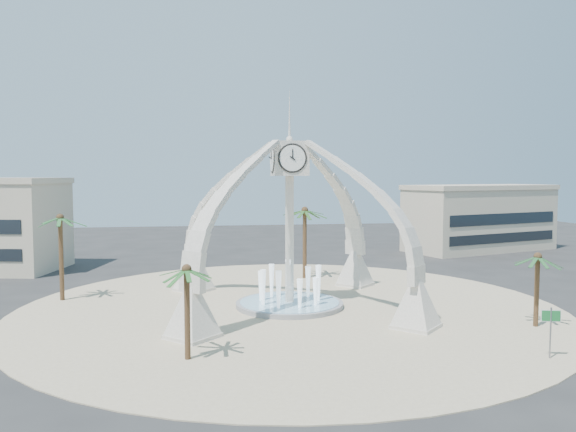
{
  "coord_description": "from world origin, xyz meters",
  "views": [
    {
      "loc": [
        -6.65,
        -40.72,
        9.81
      ],
      "look_at": [
        0.21,
        2.0,
        6.69
      ],
      "focal_mm": 35.0,
      "sensor_mm": 36.0,
      "label": 1
    }
  ],
  "objects": [
    {
      "name": "palm_north",
      "position": [
        3.32,
        11.34,
        6.44
      ],
      "size": [
        4.21,
        4.21,
        7.32
      ],
      "rotation": [
        0.0,
        0.0,
        -0.03
      ],
      "color": "brown",
      "rests_on": "ground"
    },
    {
      "name": "clock_tower",
      "position": [
        -0.0,
        -0.0,
        6.49
      ],
      "size": [
        17.94,
        17.94,
        16.3
      ],
      "color": "silver",
      "rests_on": "ground"
    },
    {
      "name": "fountain",
      "position": [
        0.0,
        0.0,
        0.29
      ],
      "size": [
        8.0,
        8.0,
        3.62
      ],
      "color": "gray",
      "rests_on": "ground"
    },
    {
      "name": "building_ne",
      "position": [
        30.0,
        28.0,
        4.31
      ],
      "size": [
        21.87,
        14.17,
        8.6
      ],
      "rotation": [
        0.0,
        0.0,
        0.31
      ],
      "color": "#BDB294",
      "rests_on": "ground"
    },
    {
      "name": "palm_east",
      "position": [
        14.9,
        -7.94,
        4.55
      ],
      "size": [
        4.22,
        4.22,
        5.23
      ],
      "rotation": [
        0.0,
        0.0,
        -0.37
      ],
      "color": "brown",
      "rests_on": "ground"
    },
    {
      "name": "ground",
      "position": [
        0.0,
        0.0,
        0.0
      ],
      "size": [
        140.0,
        140.0,
        0.0
      ],
      "primitive_type": "plane",
      "color": "#282828",
      "rests_on": "ground"
    },
    {
      "name": "palm_south",
      "position": [
        -7.29,
        -10.99,
        4.82
      ],
      "size": [
        3.39,
        3.39,
        5.51
      ],
      "rotation": [
        0.0,
        0.0,
        -0.03
      ],
      "color": "brown",
      "rests_on": "ground"
    },
    {
      "name": "street_sign",
      "position": [
        11.83,
        -13.94,
        2.01
      ],
      "size": [
        1.01,
        0.29,
        2.81
      ],
      "rotation": [
        0.0,
        0.0,
        -0.27
      ],
      "color": "slate",
      "rests_on": "ground"
    },
    {
      "name": "palm_west",
      "position": [
        -17.28,
        5.03,
        6.43
      ],
      "size": [
        4.04,
        4.04,
        7.26
      ],
      "rotation": [
        0.0,
        0.0,
        -0.09
      ],
      "color": "brown",
      "rests_on": "ground"
    },
    {
      "name": "plaza",
      "position": [
        0.0,
        0.0,
        0.03
      ],
      "size": [
        40.0,
        40.0,
        0.06
      ],
      "primitive_type": "cylinder",
      "color": "#C1B18F",
      "rests_on": "ground"
    }
  ]
}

